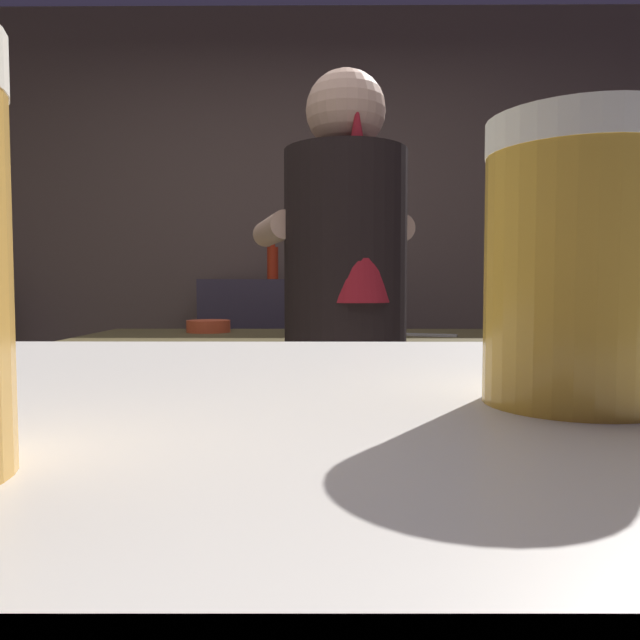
{
  "coord_description": "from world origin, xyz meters",
  "views": [
    {
      "loc": [
        0.15,
        -1.37,
        1.08
      ],
      "look_at": [
        0.14,
        -0.75,
        1.04
      ],
      "focal_mm": 33.39,
      "sensor_mm": 36.0,
      "label": 1
    }
  ],
  "objects_px": {
    "bartender": "(346,326)",
    "bottle_soy": "(273,261)",
    "knife_block": "(557,305)",
    "mixing_bowl": "(208,326)",
    "chefs_knife": "(422,335)",
    "pint_glass_near": "(576,264)",
    "bottle_hot_sauce": "(342,266)"
  },
  "relations": [
    {
      "from": "knife_block",
      "to": "pint_glass_near",
      "type": "distance_m",
      "value": 2.03
    },
    {
      "from": "mixing_bowl",
      "to": "chefs_knife",
      "type": "xyz_separation_m",
      "value": [
        0.78,
        -0.17,
        -0.02
      ]
    },
    {
      "from": "knife_block",
      "to": "mixing_bowl",
      "type": "relative_size",
      "value": 1.77
    },
    {
      "from": "pint_glass_near",
      "to": "bottle_hot_sauce",
      "type": "distance_m",
      "value": 2.94
    },
    {
      "from": "knife_block",
      "to": "mixing_bowl",
      "type": "xyz_separation_m",
      "value": [
        -1.29,
        0.06,
        -0.08
      ]
    },
    {
      "from": "bartender",
      "to": "chefs_knife",
      "type": "bearing_deg",
      "value": -49.62
    },
    {
      "from": "bartender",
      "to": "knife_block",
      "type": "relative_size",
      "value": 5.78
    },
    {
      "from": "knife_block",
      "to": "chefs_knife",
      "type": "bearing_deg",
      "value": -167.87
    },
    {
      "from": "bartender",
      "to": "bottle_hot_sauce",
      "type": "xyz_separation_m",
      "value": [
        0.04,
        1.56,
        0.22
      ]
    },
    {
      "from": "bartender",
      "to": "mixing_bowl",
      "type": "relative_size",
      "value": 10.21
    },
    {
      "from": "mixing_bowl",
      "to": "bottle_hot_sauce",
      "type": "distance_m",
      "value": 1.15
    },
    {
      "from": "pint_glass_near",
      "to": "bottle_hot_sauce",
      "type": "relative_size",
      "value": 0.69
    },
    {
      "from": "chefs_knife",
      "to": "bottle_hot_sauce",
      "type": "xyz_separation_m",
      "value": [
        -0.24,
        1.16,
        0.28
      ]
    },
    {
      "from": "bartender",
      "to": "bottle_soy",
      "type": "xyz_separation_m",
      "value": [
        -0.34,
        1.59,
        0.25
      ]
    },
    {
      "from": "chefs_knife",
      "to": "pint_glass_near",
      "type": "height_order",
      "value": "pint_glass_near"
    },
    {
      "from": "mixing_bowl",
      "to": "chefs_knife",
      "type": "height_order",
      "value": "mixing_bowl"
    },
    {
      "from": "bottle_hot_sauce",
      "to": "bottle_soy",
      "type": "bearing_deg",
      "value": 176.41
    },
    {
      "from": "bartender",
      "to": "chefs_knife",
      "type": "distance_m",
      "value": 0.5
    },
    {
      "from": "knife_block",
      "to": "pint_glass_near",
      "type": "bearing_deg",
      "value": -111.11
    },
    {
      "from": "bottle_hot_sauce",
      "to": "mixing_bowl",
      "type": "bearing_deg",
      "value": -118.36
    },
    {
      "from": "bartender",
      "to": "pint_glass_near",
      "type": "bearing_deg",
      "value": 167.1
    },
    {
      "from": "bartender",
      "to": "knife_block",
      "type": "height_order",
      "value": "bartender"
    },
    {
      "from": "bottle_hot_sauce",
      "to": "pint_glass_near",
      "type": "bearing_deg",
      "value": -89.6
    },
    {
      "from": "bartender",
      "to": "bottle_soy",
      "type": "height_order",
      "value": "bartender"
    },
    {
      "from": "bartender",
      "to": "bottle_soy",
      "type": "relative_size",
      "value": 6.57
    },
    {
      "from": "knife_block",
      "to": "bottle_soy",
      "type": "xyz_separation_m",
      "value": [
        -1.13,
        1.07,
        0.2
      ]
    },
    {
      "from": "knife_block",
      "to": "mixing_bowl",
      "type": "bearing_deg",
      "value": 177.36
    },
    {
      "from": "chefs_knife",
      "to": "pint_glass_near",
      "type": "xyz_separation_m",
      "value": [
        -0.22,
        -1.78,
        0.18
      ]
    },
    {
      "from": "knife_block",
      "to": "mixing_bowl",
      "type": "height_order",
      "value": "knife_block"
    },
    {
      "from": "chefs_knife",
      "to": "pint_glass_near",
      "type": "bearing_deg",
      "value": -79.78
    },
    {
      "from": "knife_block",
      "to": "pint_glass_near",
      "type": "height_order",
      "value": "knife_block"
    },
    {
      "from": "mixing_bowl",
      "to": "bottle_soy",
      "type": "xyz_separation_m",
      "value": [
        0.16,
        1.01,
        0.29
      ]
    }
  ]
}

